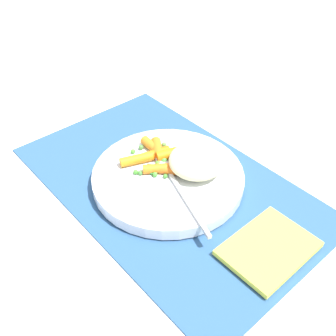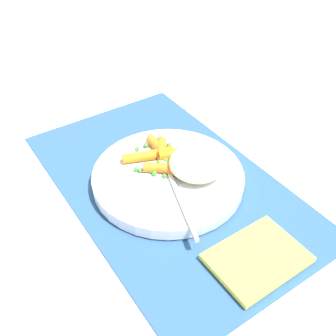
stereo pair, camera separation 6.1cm
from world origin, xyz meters
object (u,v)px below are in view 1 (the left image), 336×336
at_px(carrot_portion, 155,156).
at_px(napkin, 269,248).
at_px(rice_mound, 197,161).
at_px(fork, 175,183).
at_px(plate, 168,177).

relative_size(carrot_portion, napkin, 0.82).
relative_size(rice_mound, fork, 0.48).
height_order(carrot_portion, fork, carrot_portion).
height_order(carrot_portion, napkin, carrot_portion).
xyz_separation_m(plate, rice_mound, (-0.02, -0.04, 0.03)).
bearing_deg(rice_mound, carrot_portion, 28.12).
bearing_deg(carrot_portion, napkin, -178.22).
height_order(plate, fork, fork).
height_order(plate, napkin, plate).
xyz_separation_m(fork, napkin, (-0.17, -0.02, -0.02)).
distance_m(fork, napkin, 0.17).
relative_size(plate, fork, 1.30).
relative_size(fork, napkin, 1.50).
xyz_separation_m(carrot_portion, fork, (-0.07, 0.01, -0.00)).
height_order(rice_mound, napkin, rice_mound).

